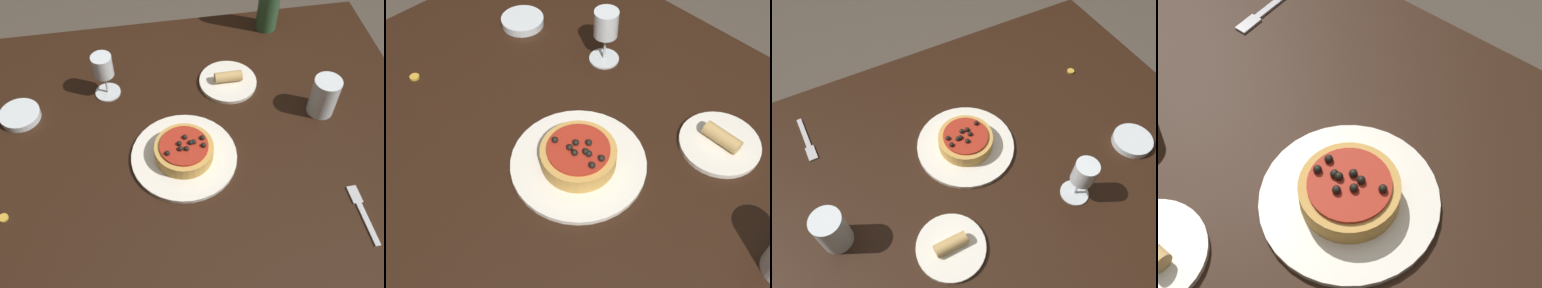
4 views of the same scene
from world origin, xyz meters
TOP-DOWN VIEW (x-y plane):
  - dining_table at (0.00, 0.00)m, footprint 1.46×1.05m
  - dinner_plate at (0.01, -0.07)m, footprint 0.29×0.29m
  - pizza at (0.01, -0.07)m, footprint 0.16×0.16m
  - fork at (0.43, -0.31)m, footprint 0.03×0.17m

SIDE VIEW (x-z plane):
  - dining_table at x=0.00m, z-range 0.28..0.99m
  - fork at x=0.43m, z-range 0.71..0.71m
  - dinner_plate at x=0.01m, z-range 0.71..0.72m
  - pizza at x=0.01m, z-range 0.71..0.77m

